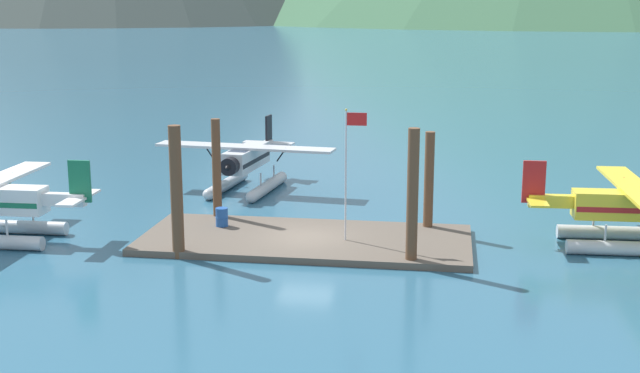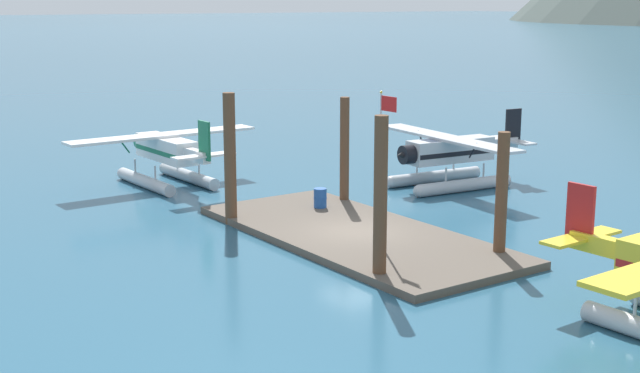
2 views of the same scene
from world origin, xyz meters
name	(u,v)px [view 2 (image 2 of 2)]	position (x,y,z in m)	size (l,w,h in m)	color
ground_plane	(355,238)	(0.00, 0.00, 0.00)	(1200.00, 1200.00, 0.00)	#285670
dock_platform	(355,235)	(0.00, 0.00, 0.15)	(14.83, 6.46, 0.30)	brown
piling_near_left	(230,159)	(-4.98, -2.99, 2.85)	(0.52, 0.52, 5.70)	brown
piling_near_right	(380,200)	(4.88, -2.66, 2.88)	(0.47, 0.47, 5.76)	brown
piling_far_left	(345,152)	(-4.95, 3.09, 2.57)	(0.44, 0.44, 5.14)	brown
piling_far_right	(501,196)	(5.41, 2.66, 2.41)	(0.45, 0.45, 4.82)	brown
flagpole	(382,149)	(1.97, -0.24, 3.97)	(0.95, 0.10, 5.89)	silver
fuel_drum	(320,198)	(-4.22, 1.19, 0.74)	(0.62, 0.62, 0.88)	#1E4C99
seaplane_white_port_aft	(166,155)	(-14.07, -1.78, 1.58)	(7.98, 10.43, 3.84)	#B7BABF
seaplane_silver_bow_left	(450,157)	(-5.16, 10.02, 1.58)	(10.49, 7.96, 3.84)	#B7BABF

